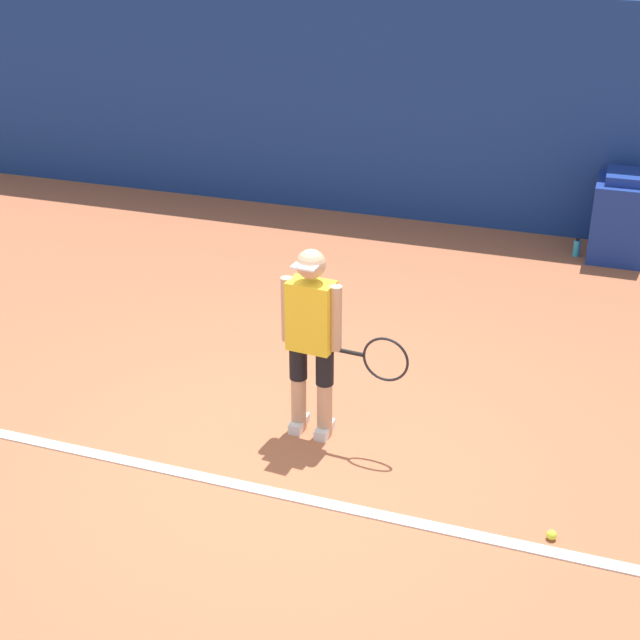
# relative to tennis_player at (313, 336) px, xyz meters

# --- Properties ---
(ground_plane) EXTENTS (24.00, 24.00, 0.00)m
(ground_plane) POSITION_rel_tennis_player_xyz_m (-0.07, -0.37, -0.84)
(ground_plane) COLOR #B76642
(back_wall) EXTENTS (24.00, 0.10, 2.75)m
(back_wall) POSITION_rel_tennis_player_xyz_m (-0.07, 5.10, 0.53)
(back_wall) COLOR navy
(back_wall) RESTS_ON ground_plane
(court_baseline) EXTENTS (21.60, 0.10, 0.01)m
(court_baseline) POSITION_rel_tennis_player_xyz_m (-0.07, -0.84, -0.84)
(court_baseline) COLOR white
(court_baseline) RESTS_ON ground_plane
(tennis_player) EXTENTS (1.01, 0.29, 1.53)m
(tennis_player) POSITION_rel_tennis_player_xyz_m (0.00, 0.00, 0.00)
(tennis_player) COLOR tan
(tennis_player) RESTS_ON ground_plane
(tennis_ball) EXTENTS (0.07, 0.07, 0.07)m
(tennis_ball) POSITION_rel_tennis_player_xyz_m (1.90, -0.70, -0.81)
(tennis_ball) COLOR #D1E533
(tennis_ball) RESTS_ON ground_plane
(covered_chair) EXTENTS (0.60, 0.79, 1.00)m
(covered_chair) POSITION_rel_tennis_player_xyz_m (2.07, 4.61, -0.37)
(covered_chair) COLOR navy
(covered_chair) RESTS_ON ground_plane
(water_bottle) EXTENTS (0.08, 0.08, 0.21)m
(water_bottle) POSITION_rel_tennis_player_xyz_m (1.65, 4.46, -0.74)
(water_bottle) COLOR #33ADD6
(water_bottle) RESTS_ON ground_plane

